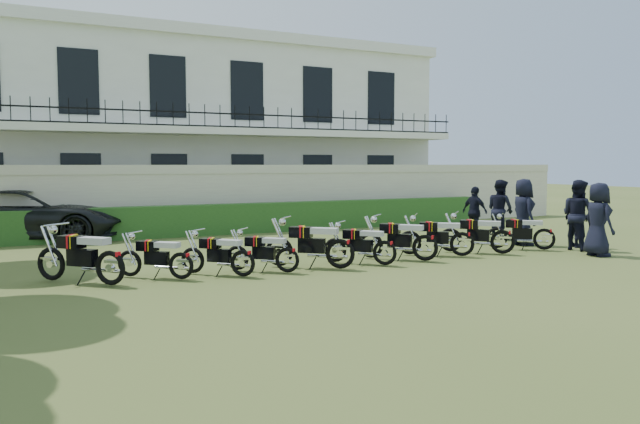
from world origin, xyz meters
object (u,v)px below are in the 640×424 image
Objects in this scene: officer_5 at (475,212)px; suv at (28,215)px; motorcycle_5 at (385,247)px; motorcycle_7 at (462,238)px; motorcycle_4 at (340,246)px; motorcycle_9 at (544,234)px; officer_2 at (576,219)px; motorcycle_8 at (503,236)px; officer_3 at (523,212)px; officer_4 at (500,210)px; officer_0 at (598,219)px; motorcycle_3 at (287,254)px; motorcycle_1 at (181,259)px; motorcycle_6 at (425,241)px; officer_1 at (578,215)px; motorcycle_2 at (243,257)px; motorcycle_0 at (110,259)px.

suv is at bearing 57.73° from officer_5.
motorcycle_7 is at bearing -33.51° from motorcycle_5.
motorcycle_4 is 1.15× the size of motorcycle_9.
officer_2 reaches higher than motorcycle_9.
motorcycle_9 is at bearing -41.55° from motorcycle_8.
officer_5 is (12.83, -5.25, 0.02)m from suv.
officer_3 is 1.36m from officer_4.
officer_2 is (1.30, 0.08, 0.35)m from motorcycle_9.
motorcycle_4 is 6.93m from officer_0.
officer_3 is at bearing -37.58° from motorcycle_4.
officer_3 reaches higher than motorcycle_3.
motorcycle_1 is at bearing 102.07° from officer_4.
officer_1 is (4.91, -0.17, 0.46)m from motorcycle_6.
motorcycle_8 is 4.01m from officer_5.
motorcycle_9 is at bearing 67.78° from officer_1.
motorcycle_2 is 0.81× the size of motorcycle_4.
motorcycle_8 is 2.27m from officer_3.
motorcycle_0 reaches higher than motorcycle_3.
officer_4 reaches higher than motorcycle_7.
officer_0 is at bearing 154.48° from officer_1.
motorcycle_6 is at bearing 139.21° from motorcycle_7.
motorcycle_3 is at bearing 103.28° from officer_5.
motorcycle_1 is at bearing 134.04° from motorcycle_8.
officer_1 is (12.06, -0.41, 0.43)m from motorcycle_0.
officer_0 is at bearing -73.82° from motorcycle_7.
motorcycle_7 is at bearing 124.38° from officer_4.
motorcycle_7 is 0.95× the size of officer_5.
officer_0 reaches higher than officer_5.
motorcycle_6 is (2.33, 0.06, -0.03)m from motorcycle_4.
officer_0 is at bearing -111.32° from suv.
motorcycle_5 is at bearing 137.86° from motorcycle_8.
motorcycle_3 is 0.85× the size of motorcycle_6.
motorcycle_6 reaches higher than motorcycle_3.
motorcycle_6 is 0.80× the size of officer_3.
officer_4 is (-0.62, 2.35, 0.12)m from officer_2.
motorcycle_4 is 1.01× the size of officer_2.
suv is at bearing 58.68° from motorcycle_1.
motorcycle_4 reaches higher than motorcycle_1.
motorcycle_7 is 12.87m from suv.
motorcycle_8 is (2.48, 0.06, -0.01)m from motorcycle_6.
motorcycle_2 is at bearing -140.40° from suv.
motorcycle_2 is at bearing 137.66° from motorcycle_6.
motorcycle_4 is 2.34m from motorcycle_6.
motorcycle_3 is 0.91× the size of motorcycle_9.
motorcycle_4 is 0.85× the size of officer_1.
motorcycle_9 is 0.88× the size of officer_5.
officer_2 is (13.65, -8.54, 0.02)m from suv.
motorcycle_0 is 11.55m from officer_3.
motorcycle_2 is 0.90× the size of motorcycle_8.
motorcycle_7 is 4.04m from officer_2.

